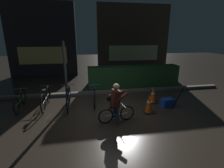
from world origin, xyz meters
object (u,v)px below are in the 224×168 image
(parked_bike_left_mid, at_px, (46,98))
(traffic_cone_far, at_px, (153,95))
(cyclist, at_px, (116,103))
(street_post, at_px, (65,74))
(parked_bike_center_left, at_px, (69,98))
(parked_bike_center_right, at_px, (94,96))
(blue_crate, at_px, (167,102))
(parked_bike_leftmost, at_px, (20,100))
(traffic_cone_near, at_px, (149,104))
(closed_umbrella, at_px, (178,98))

(parked_bike_left_mid, xyz_separation_m, traffic_cone_far, (4.15, -0.28, -0.03))
(traffic_cone_far, height_order, cyclist, cyclist)
(street_post, height_order, parked_bike_center_left, street_post)
(parked_bike_center_right, height_order, blue_crate, parked_bike_center_right)
(parked_bike_leftmost, bearing_deg, blue_crate, -101.72)
(parked_bike_leftmost, xyz_separation_m, blue_crate, (5.44, -0.70, -0.18))
(parked_bike_leftmost, relative_size, cyclist, 1.24)
(traffic_cone_near, distance_m, blue_crate, 1.00)
(parked_bike_left_mid, distance_m, cyclist, 2.85)
(street_post, distance_m, parked_bike_leftmost, 1.89)
(street_post, distance_m, parked_bike_center_right, 1.39)
(street_post, relative_size, blue_crate, 5.50)
(traffic_cone_far, bearing_deg, street_post, 172.39)
(traffic_cone_near, xyz_separation_m, closed_umbrella, (1.16, 0.15, 0.07))
(parked_bike_center_left, distance_m, parked_bike_center_right, 0.99)
(street_post, distance_m, closed_umbrella, 4.28)
(parked_bike_left_mid, xyz_separation_m, parked_bike_center_left, (0.84, -0.13, 0.01))
(parked_bike_leftmost, xyz_separation_m, cyclist, (3.27, -1.54, 0.30))
(parked_bike_center_left, relative_size, traffic_cone_near, 2.55)
(parked_bike_left_mid, relative_size, closed_umbrella, 1.98)
(parked_bike_left_mid, distance_m, parked_bike_center_left, 0.85)
(parked_bike_left_mid, bearing_deg, parked_bike_center_left, -99.05)
(parked_bike_center_right, bearing_deg, street_post, 83.68)
(parked_bike_center_right, bearing_deg, blue_crate, -100.34)
(traffic_cone_near, relative_size, closed_umbrella, 0.80)
(parked_bike_leftmost, bearing_deg, street_post, -87.52)
(parked_bike_left_mid, height_order, closed_umbrella, closed_umbrella)
(parked_bike_left_mid, relative_size, traffic_cone_far, 2.52)
(parked_bike_center_right, distance_m, closed_umbrella, 3.13)
(street_post, relative_size, parked_bike_center_left, 1.40)
(parked_bike_leftmost, distance_m, traffic_cone_near, 4.67)
(parked_bike_left_mid, xyz_separation_m, cyclist, (2.37, -1.57, 0.28))
(traffic_cone_far, relative_size, cyclist, 0.54)
(street_post, height_order, traffic_cone_far, street_post)
(parked_bike_center_left, height_order, blue_crate, parked_bike_center_left)
(blue_crate, bearing_deg, traffic_cone_far, 131.22)
(cyclist, bearing_deg, closed_umbrella, 4.62)
(street_post, xyz_separation_m, cyclist, (1.61, -1.74, -0.58))
(parked_bike_center_left, bearing_deg, street_post, 13.95)
(street_post, relative_size, traffic_cone_near, 3.57)
(parked_bike_leftmost, bearing_deg, traffic_cone_far, -97.25)
(parked_bike_center_left, distance_m, cyclist, 2.12)
(parked_bike_leftmost, bearing_deg, parked_bike_left_mid, -92.62)
(cyclist, bearing_deg, parked_bike_leftmost, 145.83)
(parked_bike_leftmost, height_order, traffic_cone_near, parked_bike_leftmost)
(parked_bike_center_left, distance_m, closed_umbrella, 4.05)
(parked_bike_leftmost, height_order, blue_crate, parked_bike_leftmost)
(traffic_cone_far, bearing_deg, traffic_cone_near, -120.70)
(traffic_cone_near, relative_size, traffic_cone_far, 1.02)
(parked_bike_center_right, relative_size, traffic_cone_near, 2.29)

